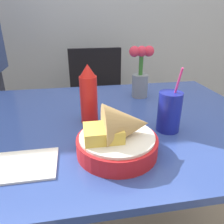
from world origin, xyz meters
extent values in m
cube|color=#334C9E|center=(0.00, 0.00, 0.76)|extent=(1.19, 0.89, 0.02)
cylinder|color=black|center=(-0.54, 0.38, 0.37)|extent=(0.05, 0.05, 0.74)
cylinder|color=black|center=(0.54, 0.38, 0.37)|extent=(0.05, 0.05, 0.74)
cylinder|color=black|center=(-0.16, 0.54, 0.22)|extent=(0.03, 0.03, 0.44)
cylinder|color=black|center=(0.20, 0.54, 0.22)|extent=(0.03, 0.03, 0.44)
cylinder|color=black|center=(-0.16, 0.90, 0.22)|extent=(0.03, 0.03, 0.44)
cylinder|color=black|center=(0.20, 0.90, 0.22)|extent=(0.03, 0.03, 0.44)
cube|color=black|center=(0.02, 0.72, 0.45)|extent=(0.40, 0.40, 0.02)
cube|color=black|center=(0.02, 0.90, 0.69)|extent=(0.40, 0.03, 0.46)
cylinder|color=red|center=(-0.03, -0.23, 0.79)|extent=(0.24, 0.24, 0.05)
cylinder|color=white|center=(-0.03, -0.23, 0.82)|extent=(0.22, 0.22, 0.01)
cone|color=tan|center=(0.00, -0.23, 0.86)|extent=(0.13, 0.13, 0.13)
cube|color=#E5C14C|center=(-0.07, -0.24, 0.84)|extent=(0.11, 0.09, 0.04)
cylinder|color=red|center=(-0.09, -0.01, 0.86)|extent=(0.06, 0.06, 0.18)
cone|color=red|center=(-0.09, -0.01, 0.97)|extent=(0.06, 0.06, 0.04)
cylinder|color=#192399|center=(0.18, -0.12, 0.84)|extent=(0.08, 0.08, 0.14)
cylinder|color=black|center=(0.18, -0.12, 0.83)|extent=(0.07, 0.07, 0.12)
cylinder|color=#EA3884|center=(0.19, -0.12, 0.90)|extent=(0.01, 0.07, 0.19)
cylinder|color=gray|center=(0.18, 0.23, 0.82)|extent=(0.08, 0.08, 0.11)
cylinder|color=#33722D|center=(0.18, 0.23, 0.93)|extent=(0.02, 0.02, 0.10)
sphere|color=#DB334C|center=(0.18, 0.23, 0.99)|extent=(0.05, 0.05, 0.05)
sphere|color=#DB334C|center=(0.14, 0.23, 0.99)|extent=(0.05, 0.05, 0.05)
sphere|color=#DB334C|center=(0.21, 0.23, 0.99)|extent=(0.05, 0.05, 0.05)
cube|color=white|center=(-0.29, -0.25, 0.77)|extent=(0.17, 0.14, 0.01)
cylinder|color=#2D3347|center=(-0.64, 0.68, 0.42)|extent=(0.11, 0.11, 0.83)
camera|label=1|loc=(-0.13, -0.77, 1.14)|focal=35.00mm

